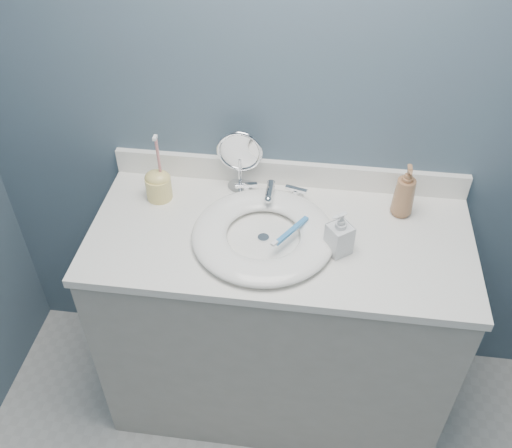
% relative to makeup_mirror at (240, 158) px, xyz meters
% --- Properties ---
extents(back_wall, '(2.20, 0.02, 2.40)m').
position_rel_makeup_mirror_xyz_m(back_wall, '(0.16, 0.06, 0.19)').
color(back_wall, '#4B6070').
rests_on(back_wall, ground).
extents(vanity_cabinet, '(1.20, 0.55, 0.85)m').
position_rel_makeup_mirror_xyz_m(vanity_cabinet, '(0.16, -0.22, -0.58)').
color(vanity_cabinet, '#ACA79D').
rests_on(vanity_cabinet, ground).
extents(countertop, '(1.22, 0.57, 0.03)m').
position_rel_makeup_mirror_xyz_m(countertop, '(0.16, -0.22, -0.14)').
color(countertop, white).
rests_on(countertop, vanity_cabinet).
extents(backsplash, '(1.22, 0.02, 0.09)m').
position_rel_makeup_mirror_xyz_m(backsplash, '(0.16, 0.04, -0.08)').
color(backsplash, white).
rests_on(backsplash, countertop).
extents(basin, '(0.45, 0.45, 0.04)m').
position_rel_makeup_mirror_xyz_m(basin, '(0.11, -0.25, -0.11)').
color(basin, white).
rests_on(basin, countertop).
extents(drain, '(0.04, 0.04, 0.01)m').
position_rel_makeup_mirror_xyz_m(drain, '(0.11, -0.25, -0.12)').
color(drain, silver).
rests_on(drain, countertop).
extents(faucet, '(0.25, 0.13, 0.07)m').
position_rel_makeup_mirror_xyz_m(faucet, '(0.11, -0.05, -0.10)').
color(faucet, silver).
rests_on(faucet, countertop).
extents(makeup_mirror, '(0.16, 0.09, 0.23)m').
position_rel_makeup_mirror_xyz_m(makeup_mirror, '(0.00, 0.00, 0.00)').
color(makeup_mirror, silver).
rests_on(makeup_mirror, countertop).
extents(soap_bottle_amber, '(0.07, 0.07, 0.19)m').
position_rel_makeup_mirror_xyz_m(soap_bottle_amber, '(0.54, -0.07, -0.03)').
color(soap_bottle_amber, '#976844').
rests_on(soap_bottle_amber, countertop).
extents(soap_bottle_clear, '(0.10, 0.10, 0.15)m').
position_rel_makeup_mirror_xyz_m(soap_bottle_clear, '(0.34, -0.27, -0.05)').
color(soap_bottle_clear, silver).
rests_on(soap_bottle_clear, countertop).
extents(toothbrush_holder, '(0.09, 0.09, 0.25)m').
position_rel_makeup_mirror_xyz_m(toothbrush_holder, '(-0.26, -0.09, -0.07)').
color(toothbrush_holder, '#EAD375').
rests_on(toothbrush_holder, countertop).
extents(toothbrush_lying, '(0.11, 0.15, 0.02)m').
position_rel_makeup_mirror_xyz_m(toothbrush_lying, '(0.19, -0.25, -0.08)').
color(toothbrush_lying, '#3681C2').
rests_on(toothbrush_lying, basin).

